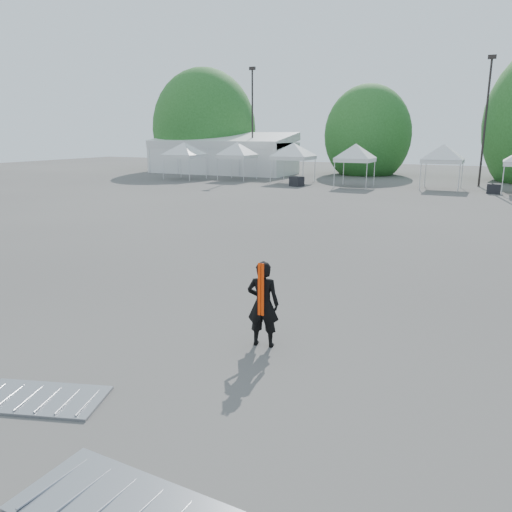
% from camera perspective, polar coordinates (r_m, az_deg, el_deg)
% --- Properties ---
extents(ground, '(120.00, 120.00, 0.00)m').
position_cam_1_polar(ground, '(12.92, 4.28, -4.66)').
color(ground, '#474442').
rests_on(ground, ground).
extents(marquee, '(15.00, 6.25, 4.23)m').
position_cam_1_polar(marquee, '(53.47, -3.85, 11.53)').
color(marquee, silver).
rests_on(marquee, ground).
extents(light_pole_west, '(0.60, 0.25, 10.30)m').
position_cam_1_polar(light_pole_west, '(50.69, -0.42, 15.73)').
color(light_pole_west, black).
rests_on(light_pole_west, ground).
extents(light_pole_east, '(0.60, 0.25, 9.80)m').
position_cam_1_polar(light_pole_east, '(43.45, 24.81, 14.49)').
color(light_pole_east, black).
rests_on(light_pole_east, ground).
extents(tree_far_w, '(4.80, 4.80, 7.30)m').
position_cam_1_polar(tree_far_w, '(58.05, -5.92, 14.20)').
color(tree_far_w, '#382314').
rests_on(tree_far_w, ground).
extents(tree_mid_w, '(4.16, 4.16, 6.33)m').
position_cam_1_polar(tree_mid_w, '(52.90, 12.64, 13.33)').
color(tree_mid_w, '#382314').
rests_on(tree_mid_w, ground).
extents(tent_a, '(4.27, 4.27, 3.88)m').
position_cam_1_polar(tent_a, '(46.73, -8.22, 12.43)').
color(tent_a, silver).
rests_on(tent_a, ground).
extents(tent_b, '(4.00, 4.00, 3.88)m').
position_cam_1_polar(tent_b, '(45.67, -2.18, 12.52)').
color(tent_b, silver).
rests_on(tent_b, ground).
extents(tent_c, '(4.41, 4.41, 3.88)m').
position_cam_1_polar(tent_c, '(43.20, 4.30, 12.42)').
color(tent_c, silver).
rests_on(tent_c, ground).
extents(tent_d, '(3.85, 3.85, 3.88)m').
position_cam_1_polar(tent_d, '(40.29, 11.33, 12.10)').
color(tent_d, silver).
rests_on(tent_d, ground).
extents(tent_e, '(4.08, 4.08, 3.88)m').
position_cam_1_polar(tent_e, '(40.44, 20.68, 11.50)').
color(tent_e, silver).
rests_on(tent_e, ground).
extents(man, '(0.70, 0.53, 1.73)m').
position_cam_1_polar(man, '(9.74, 0.81, -5.48)').
color(man, black).
rests_on(man, ground).
extents(barrier_left, '(2.21, 1.57, 0.06)m').
position_cam_1_polar(barrier_left, '(8.85, -23.43, -14.68)').
color(barrier_left, '#929499').
rests_on(barrier_left, ground).
extents(barrier_mid, '(2.50, 1.31, 0.08)m').
position_cam_1_polar(barrier_mid, '(6.35, -15.08, -26.32)').
color(barrier_mid, '#929499').
rests_on(barrier_mid, ground).
extents(crate_west, '(1.19, 1.07, 0.76)m').
position_cam_1_polar(crate_west, '(40.17, 4.67, 8.49)').
color(crate_west, black).
rests_on(crate_west, ground).
extents(crate_mid, '(0.88, 0.69, 0.68)m').
position_cam_1_polar(crate_mid, '(38.83, 25.51, 6.95)').
color(crate_mid, black).
rests_on(crate_mid, ground).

